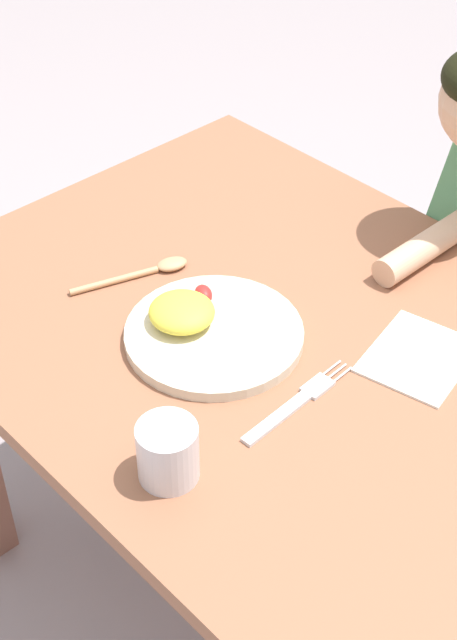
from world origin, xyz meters
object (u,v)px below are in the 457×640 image
at_px(fork, 295,404).
at_px(spoon, 149,271).
at_px(drinking_cup, 168,452).
at_px(plate, 206,328).

relative_size(fork, spoon, 1.08).
relative_size(spoon, drinking_cup, 2.36).
height_order(plate, spoon, plate).
xyz_separation_m(fork, drinking_cup, (-0.03, -0.20, 0.04)).
xyz_separation_m(plate, drinking_cup, (0.16, -0.21, 0.03)).
xyz_separation_m(plate, fork, (0.19, -0.01, -0.01)).
distance_m(plate, spoon, 0.18).
xyz_separation_m(spoon, drinking_cup, (0.34, -0.25, 0.03)).
relative_size(fork, drinking_cup, 2.56).
bearing_deg(drinking_cup, plate, 127.73).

